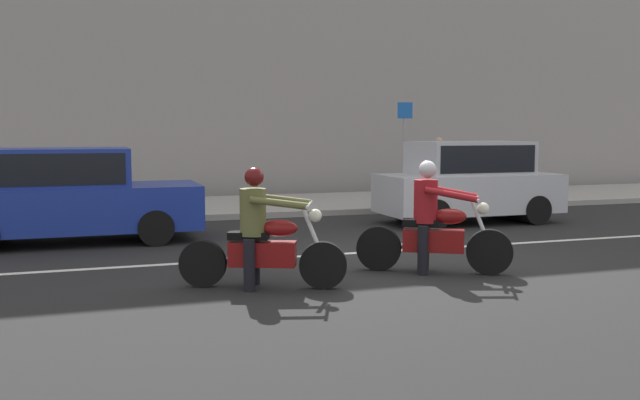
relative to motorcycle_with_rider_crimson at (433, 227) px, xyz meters
The scene contains 10 objects.
ground_plane 1.13m from the motorcycle_with_rider_crimson, 85.04° to the left, with size 80.00×80.00×0.00m, color black.
sidewalk_slab 8.94m from the motorcycle_with_rider_crimson, 89.49° to the left, with size 40.00×4.40×0.14m, color #99968E.
building_facade 13.30m from the motorcycle_with_rider_crimson, 89.63° to the left, with size 40.00×1.40×11.34m, color gray.
lane_marking_stripe 1.99m from the motorcycle_with_rider_crimson, 104.77° to the left, with size 18.00×0.14×0.01m, color silver.
motorcycle_with_rider_crimson is the anchor object (origin of this frame).
motorcycle_with_rider_olive 2.57m from the motorcycle_with_rider_crimson, behind, with size 2.07×1.03×1.57m.
parked_sedan_cobalt_blue 6.73m from the motorcycle_with_rider_crimson, 138.71° to the left, with size 4.56×1.82×1.72m.
parked_hatchback_silver 5.66m from the motorcycle_with_rider_crimson, 54.33° to the left, with size 3.96×1.76×1.80m.
street_sign_post 9.43m from the motorcycle_with_rider_crimson, 67.09° to the left, with size 0.44×0.08×2.70m.
pedestrian_bystander 10.77m from the motorcycle_with_rider_crimson, 61.38° to the left, with size 0.34×0.34×1.70m.
Camera 1 is at (-4.73, -9.70, 2.04)m, focal length 38.82 mm.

